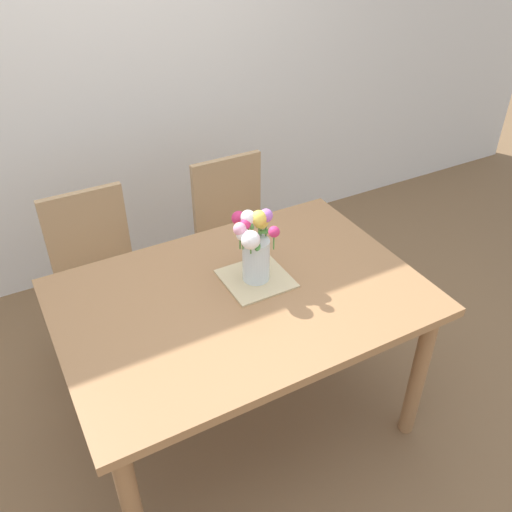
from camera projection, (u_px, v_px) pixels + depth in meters
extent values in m
plane|color=brown|center=(244.00, 417.00, 2.66)|extent=(12.00, 12.00, 0.00)
cube|color=silver|center=(106.00, 45.00, 2.99)|extent=(7.00, 0.10, 2.80)
cube|color=#9E7047|center=(241.00, 298.00, 2.22)|extent=(1.47, 1.01, 0.04)
cylinder|color=#9E7047|center=(133.00, 511.00, 1.88)|extent=(0.07, 0.07, 0.74)
cylinder|color=#9E7047|center=(418.00, 375.00, 2.39)|extent=(0.07, 0.07, 0.74)
cylinder|color=#9E7047|center=(74.00, 355.00, 2.49)|extent=(0.07, 0.07, 0.74)
cylinder|color=#9E7047|center=(312.00, 273.00, 3.00)|extent=(0.07, 0.07, 0.74)
cube|color=tan|center=(104.00, 283.00, 2.78)|extent=(0.42, 0.42, 0.04)
cylinder|color=tan|center=(154.00, 327.00, 2.86)|extent=(0.04, 0.04, 0.44)
cylinder|color=tan|center=(86.00, 351.00, 2.72)|extent=(0.04, 0.04, 0.44)
cylinder|color=tan|center=(133.00, 290.00, 3.12)|extent=(0.04, 0.04, 0.44)
cylinder|color=tan|center=(69.00, 309.00, 2.98)|extent=(0.04, 0.04, 0.44)
cube|color=tan|center=(86.00, 228.00, 2.79)|extent=(0.42, 0.04, 0.42)
cube|color=tan|center=(243.00, 242.00, 3.10)|extent=(0.42, 0.42, 0.04)
cylinder|color=tan|center=(285.00, 282.00, 3.18)|extent=(0.04, 0.04, 0.44)
cylinder|color=tan|center=(230.00, 301.00, 3.04)|extent=(0.04, 0.04, 0.44)
cylinder|color=tan|center=(256.00, 251.00, 3.44)|extent=(0.04, 0.04, 0.44)
cylinder|color=tan|center=(204.00, 268.00, 3.29)|extent=(0.04, 0.04, 0.44)
cube|color=tan|center=(227.00, 192.00, 3.10)|extent=(0.42, 0.04, 0.42)
cube|color=#CCB789|center=(256.00, 278.00, 2.28)|extent=(0.27, 0.27, 0.01)
cylinder|color=silver|center=(256.00, 260.00, 2.23)|extent=(0.11, 0.11, 0.19)
sphere|color=#D12D66|center=(239.00, 218.00, 2.19)|extent=(0.06, 0.06, 0.06)
cylinder|color=#478438|center=(239.00, 226.00, 2.21)|extent=(0.01, 0.01, 0.07)
sphere|color=white|center=(248.00, 217.00, 2.13)|extent=(0.06, 0.06, 0.06)
cylinder|color=#478438|center=(248.00, 229.00, 2.16)|extent=(0.01, 0.01, 0.11)
sphere|color=#EA9EBC|center=(240.00, 229.00, 2.09)|extent=(0.05, 0.05, 0.05)
cylinder|color=#478438|center=(240.00, 239.00, 2.12)|extent=(0.01, 0.01, 0.09)
sphere|color=#D12D66|center=(274.00, 232.00, 2.10)|extent=(0.05, 0.05, 0.05)
cylinder|color=#478438|center=(274.00, 241.00, 2.12)|extent=(0.01, 0.01, 0.08)
sphere|color=#E55B4C|center=(239.00, 227.00, 2.18)|extent=(0.05, 0.05, 0.05)
cylinder|color=#478438|center=(240.00, 232.00, 2.19)|extent=(0.01, 0.01, 0.05)
sphere|color=#D12D66|center=(245.00, 224.00, 2.12)|extent=(0.05, 0.05, 0.05)
cylinder|color=#478438|center=(245.00, 234.00, 2.15)|extent=(0.01, 0.01, 0.09)
sphere|color=#EFD14C|center=(261.00, 221.00, 2.17)|extent=(0.06, 0.06, 0.06)
cylinder|color=#478438|center=(261.00, 229.00, 2.19)|extent=(0.01, 0.01, 0.08)
sphere|color=#B266C6|center=(266.00, 215.00, 2.15)|extent=(0.05, 0.05, 0.05)
cylinder|color=#478438|center=(266.00, 227.00, 2.18)|extent=(0.01, 0.01, 0.11)
sphere|color=white|center=(251.00, 240.00, 2.08)|extent=(0.08, 0.08, 0.08)
cylinder|color=#478438|center=(251.00, 247.00, 2.10)|extent=(0.01, 0.01, 0.06)
sphere|color=#EFD14C|center=(259.00, 218.00, 2.13)|extent=(0.06, 0.06, 0.06)
cylinder|color=#478438|center=(259.00, 229.00, 2.16)|extent=(0.01, 0.01, 0.10)
sphere|color=white|center=(243.00, 234.00, 2.10)|extent=(0.05, 0.05, 0.05)
cylinder|color=#478438|center=(243.00, 242.00, 2.12)|extent=(0.01, 0.01, 0.07)
ellipsoid|color=#478438|center=(265.00, 231.00, 2.18)|extent=(0.07, 0.03, 0.03)
ellipsoid|color=#478438|center=(257.00, 245.00, 2.14)|extent=(0.05, 0.07, 0.02)
ellipsoid|color=#478438|center=(257.00, 245.00, 2.10)|extent=(0.05, 0.07, 0.01)
ellipsoid|color=#478438|center=(251.00, 226.00, 2.23)|extent=(0.04, 0.07, 0.01)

